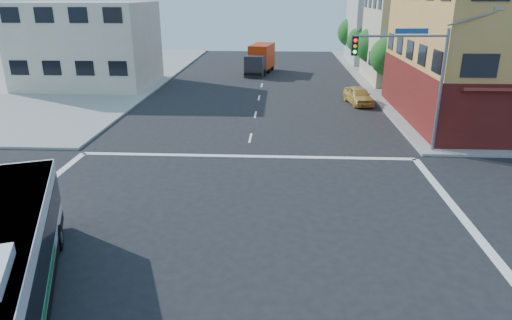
{
  "coord_description": "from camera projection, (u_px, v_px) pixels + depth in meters",
  "views": [
    {
      "loc": [
        1.84,
        -14.93,
        8.73
      ],
      "look_at": [
        0.89,
        3.01,
        2.16
      ],
      "focal_mm": 32.0,
      "sensor_mm": 36.0,
      "label": 1
    }
  ],
  "objects": [
    {
      "name": "ground",
      "position": [
        228.0,
        241.0,
        17.09
      ],
      "size": [
        120.0,
        120.0,
        0.0
      ],
      "primitive_type": "plane",
      "color": "black",
      "rests_on": "ground"
    },
    {
      "name": "building_east_near",
      "position": [
        429.0,
        38.0,
        46.57
      ],
      "size": [
        12.06,
        10.06,
        9.0
      ],
      "color": "#B9AC8E",
      "rests_on": "ground"
    },
    {
      "name": "building_east_far",
      "position": [
        397.0,
        24.0,
        59.53
      ],
      "size": [
        12.06,
        10.06,
        10.0
      ],
      "color": "#A6A6A1",
      "rests_on": "ground"
    },
    {
      "name": "building_west",
      "position": [
        88.0,
        45.0,
        44.68
      ],
      "size": [
        12.06,
        10.06,
        8.0
      ],
      "color": "beige",
      "rests_on": "ground"
    },
    {
      "name": "signal_mast_ne",
      "position": [
        413.0,
        67.0,
        24.89
      ],
      "size": [
        7.91,
        1.13,
        8.07
      ],
      "color": "slate",
      "rests_on": "ground"
    },
    {
      "name": "street_tree_a",
      "position": [
        391.0,
        54.0,
        41.46
      ],
      "size": [
        3.6,
        3.6,
        5.53
      ],
      "color": "#3C2A15",
      "rests_on": "ground"
    },
    {
      "name": "street_tree_b",
      "position": [
        374.0,
        43.0,
        48.91
      ],
      "size": [
        3.8,
        3.8,
        5.79
      ],
      "color": "#3C2A15",
      "rests_on": "ground"
    },
    {
      "name": "street_tree_c",
      "position": [
        362.0,
        39.0,
        56.51
      ],
      "size": [
        3.4,
        3.4,
        5.29
      ],
      "color": "#3C2A15",
      "rests_on": "ground"
    },
    {
      "name": "street_tree_d",
      "position": [
        353.0,
        30.0,
        63.87
      ],
      "size": [
        4.0,
        4.0,
        6.03
      ],
      "color": "#3C2A15",
      "rests_on": "ground"
    },
    {
      "name": "transit_bus",
      "position": [
        2.0,
        268.0,
        12.7
      ],
      "size": [
        5.98,
        10.7,
        3.14
      ],
      "rotation": [
        0.0,
        0.0,
        0.37
      ],
      "color": "black",
      "rests_on": "ground"
    },
    {
      "name": "box_truck",
      "position": [
        260.0,
        60.0,
        52.52
      ],
      "size": [
        3.29,
        7.42,
        3.22
      ],
      "rotation": [
        0.0,
        0.0,
        -0.18
      ],
      "color": "#252428",
      "rests_on": "ground"
    },
    {
      "name": "parked_car",
      "position": [
        359.0,
        95.0,
        38.11
      ],
      "size": [
        2.34,
        4.43,
        1.44
      ],
      "primitive_type": "imported",
      "rotation": [
        0.0,
        0.0,
        0.16
      ],
      "color": "gold",
      "rests_on": "ground"
    }
  ]
}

